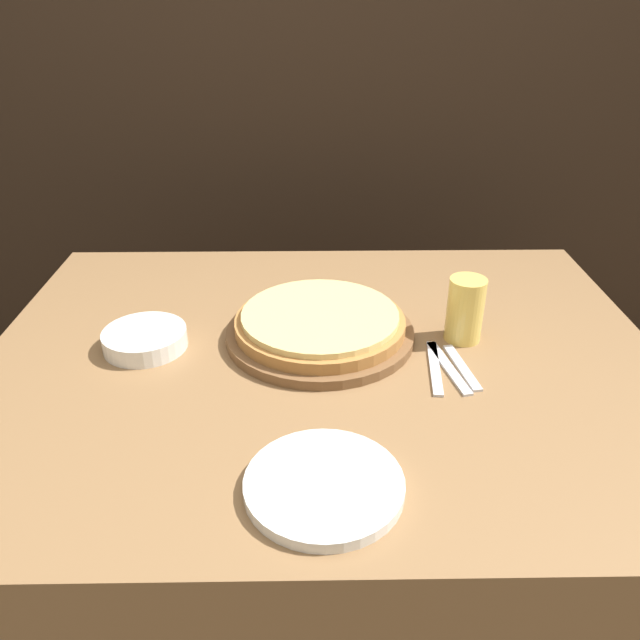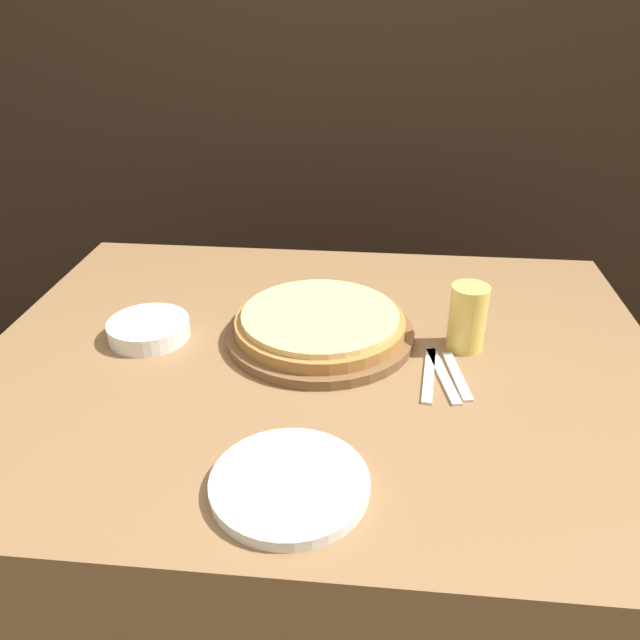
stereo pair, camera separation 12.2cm
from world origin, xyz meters
name	(u,v)px [view 2 (the right image)]	position (x,y,z in m)	size (l,w,h in m)	color
ground_plane	(320,603)	(0.00, 0.00, 0.00)	(12.00, 12.00, 0.00)	#473828
dining_table	(320,494)	(0.00, 0.00, 0.36)	(1.29, 1.02, 0.72)	olive
pizza_on_board	(320,326)	(-0.01, 0.06, 0.75)	(0.37, 0.37, 0.06)	brown
beer_glass	(468,315)	(0.28, 0.05, 0.79)	(0.07, 0.07, 0.13)	#E5C65B
dinner_plate	(290,484)	(-0.01, -0.36, 0.73)	(0.22, 0.22, 0.02)	silver
side_bowl	(149,329)	(-0.34, 0.03, 0.74)	(0.16, 0.16, 0.04)	silver
fork	(429,375)	(0.20, -0.06, 0.72)	(0.04, 0.18, 0.00)	silver
dinner_knife	(443,375)	(0.23, -0.06, 0.72)	(0.05, 0.18, 0.00)	silver
spoon	(457,376)	(0.25, -0.06, 0.72)	(0.04, 0.15, 0.00)	silver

